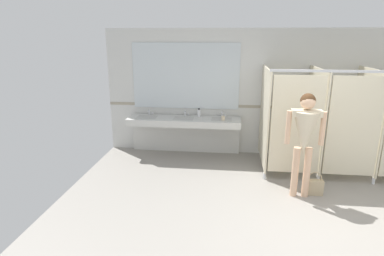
{
  "coord_description": "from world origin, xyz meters",
  "views": [
    {
      "loc": [
        -1.22,
        -3.94,
        2.51
      ],
      "look_at": [
        -1.8,
        1.05,
        1.07
      ],
      "focal_mm": 30.16,
      "sensor_mm": 36.0,
      "label": 1
    }
  ],
  "objects_px": {
    "person_standing": "(305,133)",
    "soap_dispenser": "(199,113)",
    "handbag": "(314,187)",
    "paper_cup": "(223,118)"
  },
  "relations": [
    {
      "from": "person_standing",
      "to": "soap_dispenser",
      "type": "xyz_separation_m",
      "value": [
        -1.81,
        1.81,
        -0.16
      ]
    },
    {
      "from": "handbag",
      "to": "soap_dispenser",
      "type": "relative_size",
      "value": 2.19
    },
    {
      "from": "person_standing",
      "to": "paper_cup",
      "type": "xyz_separation_m",
      "value": [
        -1.29,
        1.53,
        -0.19
      ]
    },
    {
      "from": "person_standing",
      "to": "paper_cup",
      "type": "bearing_deg",
      "value": 130.11
    },
    {
      "from": "handbag",
      "to": "soap_dispenser",
      "type": "distance_m",
      "value": 2.81
    },
    {
      "from": "handbag",
      "to": "soap_dispenser",
      "type": "bearing_deg",
      "value": 139.97
    },
    {
      "from": "person_standing",
      "to": "handbag",
      "type": "bearing_deg",
      "value": 16.99
    },
    {
      "from": "handbag",
      "to": "paper_cup",
      "type": "height_order",
      "value": "paper_cup"
    },
    {
      "from": "paper_cup",
      "to": "soap_dispenser",
      "type": "bearing_deg",
      "value": 151.83
    },
    {
      "from": "handbag",
      "to": "paper_cup",
      "type": "relative_size",
      "value": 4.22
    }
  ]
}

